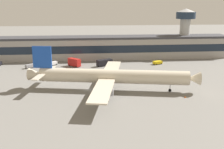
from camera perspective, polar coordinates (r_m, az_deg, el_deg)
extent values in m
plane|color=slate|center=(102.94, -4.56, -3.17)|extent=(600.00, 600.00, 0.00)
cube|color=#9E9993|center=(159.15, -5.05, 5.47)|extent=(163.21, 14.30, 11.82)
cube|color=#38383D|center=(158.22, -5.11, 7.79)|extent=(166.48, 14.59, 1.20)
cube|color=#192333|center=(151.95, -5.02, 5.25)|extent=(159.95, 0.16, 4.25)
cylinder|color=beige|center=(100.44, 0.22, -0.39)|extent=(55.68, 16.03, 5.21)
cone|color=beige|center=(102.04, 16.91, -0.81)|extent=(5.57, 5.78, 4.95)
cone|color=beige|center=(107.32, -15.76, 0.04)|extent=(6.54, 5.72, 4.69)
cube|color=#1947B2|center=(104.84, -14.58, 3.58)|extent=(7.26, 1.92, 8.34)
cube|color=beige|center=(111.21, -13.14, 1.14)|extent=(4.19, 9.67, 0.30)
cube|color=beige|center=(100.78, -15.20, -0.41)|extent=(4.19, 9.67, 0.30)
cube|color=beige|center=(115.36, -0.05, 1.36)|extent=(10.80, 25.77, 0.50)
cube|color=beige|center=(86.40, -2.06, -3.33)|extent=(10.80, 25.77, 0.50)
cylinder|color=#99999E|center=(112.09, 0.27, -0.01)|extent=(4.78, 3.65, 2.87)
cylinder|color=#99999E|center=(90.40, -1.10, -3.71)|extent=(4.78, 3.65, 2.87)
cylinder|color=black|center=(102.10, 12.16, -3.29)|extent=(1.18, 0.71, 1.10)
cylinder|color=slate|center=(101.61, 12.21, -2.41)|extent=(0.24, 0.24, 2.74)
cylinder|color=black|center=(104.32, -1.18, -2.56)|extent=(1.18, 0.71, 1.10)
cylinder|color=slate|center=(103.84, -1.19, -1.69)|extent=(0.24, 0.24, 2.74)
cylinder|color=black|center=(99.89, -1.50, -3.36)|extent=(1.18, 0.71, 1.10)
cylinder|color=slate|center=(99.39, -1.51, -2.46)|extent=(0.24, 0.24, 2.74)
cylinder|color=#B7B7B2|center=(172.07, 15.05, 7.56)|extent=(6.09, 6.09, 22.71)
cylinder|color=#1E2D42|center=(170.99, 15.36, 12.00)|extent=(11.57, 11.57, 4.00)
cone|color=#A5A5A5|center=(170.89, 15.43, 13.00)|extent=(10.41, 10.41, 2.00)
cube|color=black|center=(140.53, -1.61, 2.57)|extent=(8.72, 6.45, 3.00)
cube|color=black|center=(141.63, -0.82, 2.92)|extent=(3.81, 3.66, 0.75)
cylinder|color=black|center=(143.44, -0.88, 2.22)|extent=(0.76, 0.60, 0.70)
cylinder|color=black|center=(141.39, -0.32, 2.03)|extent=(0.76, 0.60, 0.70)
cylinder|color=black|center=(140.40, -2.89, 1.92)|extent=(0.76, 0.60, 0.70)
cylinder|color=black|center=(138.30, -2.35, 1.73)|extent=(0.76, 0.60, 0.70)
cube|color=gray|center=(142.49, -16.65, 1.83)|extent=(6.21, 5.61, 1.60)
cube|color=black|center=(143.24, -16.04, 2.07)|extent=(2.90, 2.84, 0.40)
cylinder|color=black|center=(144.48, -16.02, 1.73)|extent=(0.73, 0.68, 0.70)
cylinder|color=black|center=(142.94, -15.66, 1.61)|extent=(0.73, 0.68, 0.70)
cylinder|color=black|center=(142.43, -17.58, 1.42)|extent=(0.73, 0.68, 0.70)
cylinder|color=black|center=(140.87, -17.24, 1.31)|extent=(0.73, 0.68, 0.70)
cube|color=red|center=(140.56, -8.00, 2.60)|extent=(6.93, 6.93, 3.80)
cube|color=black|center=(141.83, -8.55, 3.01)|extent=(3.47, 3.47, 0.95)
cylinder|color=black|center=(142.03, -9.01, 1.91)|extent=(0.71, 0.71, 0.70)
cylinder|color=black|center=(143.55, -8.31, 2.07)|extent=(0.71, 0.71, 0.70)
cylinder|color=black|center=(138.39, -7.61, 1.62)|extent=(0.71, 0.71, 0.70)
cylinder|color=black|center=(139.95, -6.91, 1.79)|extent=(0.71, 0.71, 0.70)
cylinder|color=black|center=(152.23, -22.60, 1.81)|extent=(0.33, 0.71, 0.70)
cylinder|color=black|center=(154.55, -22.29, 2.02)|extent=(0.33, 0.71, 0.70)
cube|color=white|center=(145.69, -12.37, 2.37)|extent=(4.48, 4.43, 1.50)
cube|color=black|center=(144.92, -12.75, 2.41)|extent=(2.32, 2.33, 0.38)
cylinder|color=black|center=(144.28, -12.62, 1.93)|extent=(0.71, 0.70, 0.70)
cylinder|color=black|center=(145.62, -13.03, 2.02)|extent=(0.71, 0.70, 0.70)
cylinder|color=black|center=(146.10, -11.67, 2.14)|extent=(0.71, 0.70, 0.70)
cylinder|color=black|center=(147.43, -12.08, 2.24)|extent=(0.71, 0.70, 0.70)
cube|color=yellow|center=(146.40, 9.61, 2.55)|extent=(5.44, 4.29, 1.40)
cube|color=black|center=(147.16, 10.02, 2.71)|extent=(2.49, 2.86, 0.35)
cylinder|color=black|center=(148.47, 9.83, 2.44)|extent=(0.76, 0.55, 0.70)
cylinder|color=black|center=(146.70, 10.40, 2.26)|extent=(0.76, 0.55, 0.70)
cylinder|color=black|center=(146.43, 8.80, 2.31)|extent=(0.76, 0.55, 0.70)
cylinder|color=black|center=(144.64, 9.36, 2.13)|extent=(0.76, 0.55, 0.70)
cone|color=#F2590C|center=(97.08, 15.25, -4.58)|extent=(0.56, 0.56, 0.70)
cone|color=#F2590C|center=(95.45, -3.10, -4.42)|extent=(0.48, 0.48, 0.60)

